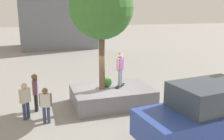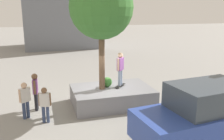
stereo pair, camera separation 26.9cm
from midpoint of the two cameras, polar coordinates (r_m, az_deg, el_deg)
name	(u,v)px [view 2 (the right image)]	position (r m, az deg, el deg)	size (l,w,h in m)	color
ground_plane	(105,104)	(12.48, -1.01, -7.82)	(120.00, 120.00, 0.00)	gray
planter_ledge	(112,96)	(12.30, 0.63, -6.02)	(3.85, 2.60, 0.86)	gray
plaza_tree	(101,8)	(11.43, -1.79, 14.20)	(2.92, 2.92, 5.30)	brown
boxwood_shrub	(107,82)	(12.28, -0.48, -2.78)	(0.48, 0.48, 0.48)	#3D7A33
skateboard	(120,86)	(12.34, 2.52, -3.60)	(0.70, 0.72, 0.07)	black
skateboarder	(120,67)	(12.08, 2.57, 0.77)	(0.44, 0.45, 1.64)	#8C9EB7
sedan_parked	(204,115)	(9.15, 21.23, -9.59)	(4.90, 2.64, 2.19)	#2D479E
passerby_with_bag	(45,103)	(10.56, -14.50, -7.27)	(0.50, 0.27, 1.53)	navy
bystander_watching	(35,89)	(11.92, -16.62, -4.27)	(0.27, 0.60, 1.76)	black
pedestrian_crossing	(25,98)	(11.17, -18.77, -6.12)	(0.46, 0.40, 1.62)	navy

